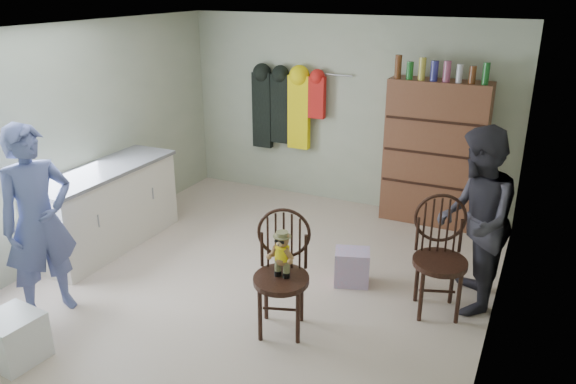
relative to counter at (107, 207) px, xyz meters
The scene contains 11 objects.
ground_plane 2.01m from the counter, ahead, with size 5.00×5.00×0.00m, color beige.
room_walls 2.30m from the counter, 15.25° to the left, with size 5.00×5.00×5.00m.
counter is the anchor object (origin of this frame).
plastic_tub 2.13m from the counter, 68.49° to the right, with size 0.42×0.40×0.40m, color white.
chair_front 2.62m from the counter, 13.90° to the right, with size 0.61×0.61×1.09m.
chair_far 3.71m from the counter, ahead, with size 0.63×0.63×1.11m.
striped_bag 2.88m from the counter, ahead, with size 0.34×0.27×0.36m, color pink.
person_left 1.44m from the counter, 70.51° to the right, with size 0.65×0.43×1.79m, color #515C94.
person_right 4.00m from the counter, ahead, with size 0.84×0.66×1.74m, color #2D2B33.
dresser 3.96m from the counter, 35.69° to the left, with size 1.20×0.39×2.08m.
coat_rack 2.74m from the counter, 64.76° to the left, with size 1.42×0.12×1.09m.
Camera 1 is at (2.46, -4.46, 2.91)m, focal length 35.00 mm.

